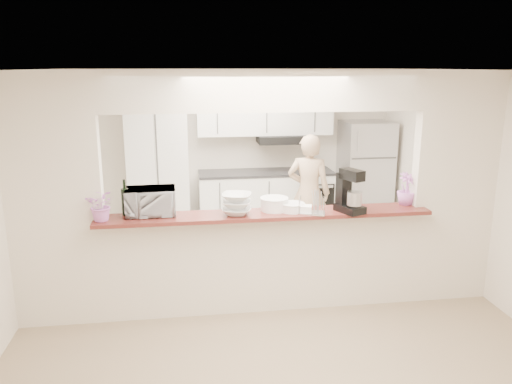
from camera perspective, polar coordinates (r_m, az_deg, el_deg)
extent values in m
plane|color=#9C896A|center=(5.53, 1.00, -13.13)|extent=(6.00, 6.00, 0.00)
cube|color=beige|center=(6.93, -1.05, -7.27)|extent=(5.00, 2.90, 0.01)
cube|color=silver|center=(5.17, -21.98, -1.26)|extent=(0.90, 0.15, 2.50)
cube|color=silver|center=(5.76, 21.61, 0.28)|extent=(0.90, 0.15, 2.50)
cube|color=silver|center=(4.92, 1.11, 11.43)|extent=(3.20, 0.15, 0.40)
cube|color=silver|center=(5.31, 1.02, -8.08)|extent=(3.20, 0.15, 1.05)
cube|color=maroon|center=(5.08, 1.14, -2.59)|extent=(3.40, 0.38, 0.04)
cube|color=silver|center=(7.70, -11.06, 2.78)|extent=(0.90, 0.60, 2.10)
cube|color=silver|center=(7.93, 1.13, -1.09)|extent=(2.10, 0.60, 0.90)
cube|color=#2A2A2C|center=(7.82, 1.15, 2.23)|extent=(2.10, 0.62, 0.04)
cube|color=silver|center=(7.80, 1.03, 9.30)|extent=(2.10, 0.35, 0.75)
cube|color=black|center=(7.79, 2.97, 6.06)|extent=(0.75, 0.45, 0.12)
cube|color=black|center=(7.78, 6.95, -1.11)|extent=(0.55, 0.02, 0.55)
cube|color=#B8B8BD|center=(8.19, 12.32, 1.96)|extent=(0.75, 0.70, 1.70)
imported|color=#ED7DCC|center=(4.99, -17.21, -1.42)|extent=(0.31, 0.28, 0.31)
cylinder|color=black|center=(5.13, -14.71, -1.10)|extent=(0.07, 0.07, 0.27)
cylinder|color=black|center=(5.08, -14.84, 0.88)|extent=(0.02, 0.02, 0.09)
cylinder|color=black|center=(5.13, -14.70, -1.25)|extent=(0.07, 0.07, 0.24)
cylinder|color=black|center=(5.09, -14.82, 0.53)|extent=(0.02, 0.02, 0.08)
imported|color=#B8B8BD|center=(5.08, -11.94, -1.07)|extent=(0.50, 0.34, 0.27)
imported|color=silver|center=(4.98, -2.21, -1.42)|extent=(0.35, 0.35, 0.21)
cylinder|color=white|center=(5.15, 2.10, -1.41)|extent=(0.28, 0.28, 0.12)
cylinder|color=white|center=(5.13, 2.11, -0.70)|extent=(0.29, 0.29, 0.01)
cylinder|color=white|center=(5.12, 4.20, -1.78)|extent=(0.24, 0.24, 0.08)
cylinder|color=white|center=(5.11, 4.21, -1.31)|extent=(0.25, 0.25, 0.01)
cylinder|color=maroon|center=(5.22, 3.08, -1.49)|extent=(0.16, 0.16, 0.07)
cylinder|color=tan|center=(5.21, 2.22, -1.58)|extent=(0.14, 0.14, 0.06)
cube|color=silver|center=(5.07, 6.36, -2.39)|extent=(0.30, 0.22, 0.02)
cube|color=white|center=(5.06, 6.37, -1.94)|extent=(0.14, 0.14, 0.07)
cube|color=black|center=(5.17, 10.66, -1.87)|extent=(0.29, 0.35, 0.07)
cube|color=black|center=(5.20, 9.98, 0.47)|extent=(0.16, 0.15, 0.32)
cube|color=black|center=(5.08, 10.92, 1.95)|extent=(0.22, 0.28, 0.11)
cylinder|color=#B7B7BC|center=(5.10, 11.20, -0.72)|extent=(0.15, 0.15, 0.14)
imported|color=#C86CC2|center=(5.57, 16.82, 0.36)|extent=(0.24, 0.24, 0.35)
imported|color=tan|center=(6.99, 6.03, -0.14)|extent=(0.70, 0.59, 1.64)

